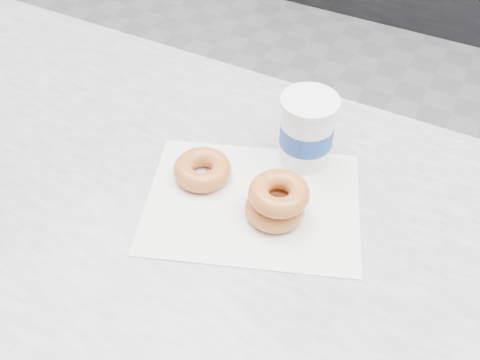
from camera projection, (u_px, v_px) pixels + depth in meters
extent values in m
plane|color=#949396|center=(337.00, 280.00, 1.82)|extent=(5.00, 5.00, 0.00)
cube|color=silver|center=(273.00, 245.00, 0.83)|extent=(3.06, 0.76, 0.04)
cube|color=white|center=(253.00, 202.00, 0.86)|extent=(0.41, 0.36, 0.00)
torus|color=orange|center=(202.00, 170.00, 0.89)|extent=(0.10, 0.10, 0.03)
torus|color=orange|center=(275.00, 208.00, 0.83)|extent=(0.09, 0.09, 0.03)
torus|color=orange|center=(279.00, 193.00, 0.80)|extent=(0.12, 0.12, 0.03)
cylinder|color=white|center=(307.00, 131.00, 0.89)|extent=(0.10, 0.10, 0.13)
cylinder|color=white|center=(310.00, 101.00, 0.84)|extent=(0.10, 0.10, 0.01)
cylinder|color=#1B4199|center=(307.00, 133.00, 0.89)|extent=(0.10, 0.10, 0.04)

